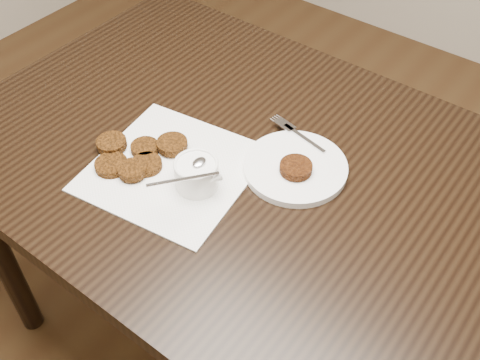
% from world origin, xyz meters
% --- Properties ---
extents(table, '(1.34, 0.86, 0.75)m').
position_xyz_m(table, '(0.01, 0.17, 0.38)').
color(table, black).
rests_on(table, floor).
extents(napkin, '(0.35, 0.35, 0.00)m').
position_xyz_m(napkin, '(-0.13, 0.05, 0.75)').
color(napkin, white).
rests_on(napkin, table).
extents(sauce_ramekin, '(0.15, 0.15, 0.12)m').
position_xyz_m(sauce_ramekin, '(-0.06, 0.04, 0.81)').
color(sauce_ramekin, white).
rests_on(sauce_ramekin, napkin).
extents(patty_cluster, '(0.26, 0.26, 0.02)m').
position_xyz_m(patty_cluster, '(-0.20, 0.02, 0.76)').
color(patty_cluster, '#67340D').
rests_on(patty_cluster, napkin).
extents(plate_with_patty, '(0.25, 0.25, 0.03)m').
position_xyz_m(plate_with_patty, '(0.07, 0.20, 0.77)').
color(plate_with_patty, white).
rests_on(plate_with_patty, table).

